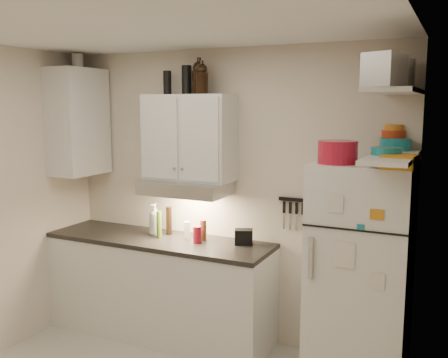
% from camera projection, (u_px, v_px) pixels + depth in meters
% --- Properties ---
extents(ceiling, '(3.20, 3.00, 0.02)m').
position_uv_depth(ceiling, '(120.00, 19.00, 2.95)').
color(ceiling, white).
rests_on(ceiling, ground).
extents(back_wall, '(3.20, 0.02, 2.60)m').
position_uv_depth(back_wall, '(228.00, 196.00, 4.49)').
color(back_wall, beige).
rests_on(back_wall, ground).
extents(right_wall, '(0.02, 3.00, 2.60)m').
position_uv_depth(right_wall, '(394.00, 271.00, 2.45)').
color(right_wall, beige).
rests_on(right_wall, ground).
extents(base_cabinet, '(2.10, 0.60, 0.88)m').
position_uv_depth(base_cabinet, '(160.00, 289.00, 4.57)').
color(base_cabinet, silver).
rests_on(base_cabinet, floor).
extents(countertop, '(2.10, 0.62, 0.04)m').
position_uv_depth(countertop, '(159.00, 240.00, 4.51)').
color(countertop, black).
rests_on(countertop, base_cabinet).
extents(upper_cabinet, '(0.80, 0.33, 0.75)m').
position_uv_depth(upper_cabinet, '(189.00, 138.00, 4.38)').
color(upper_cabinet, silver).
rests_on(upper_cabinet, back_wall).
extents(side_cabinet, '(0.33, 0.55, 1.00)m').
position_uv_depth(side_cabinet, '(78.00, 122.00, 4.73)').
color(side_cabinet, silver).
rests_on(side_cabinet, left_wall).
extents(range_hood, '(0.76, 0.46, 0.12)m').
position_uv_depth(range_hood, '(186.00, 187.00, 4.39)').
color(range_hood, silver).
rests_on(range_hood, back_wall).
extents(fridge, '(0.70, 0.68, 1.70)m').
position_uv_depth(fridge, '(360.00, 276.00, 3.71)').
color(fridge, white).
rests_on(fridge, floor).
extents(shelf_hi, '(0.30, 0.95, 0.03)m').
position_uv_depth(shelf_hi, '(395.00, 91.00, 3.30)').
color(shelf_hi, silver).
rests_on(shelf_hi, right_wall).
extents(shelf_lo, '(0.30, 0.95, 0.03)m').
position_uv_depth(shelf_lo, '(392.00, 157.00, 3.37)').
color(shelf_lo, silver).
rests_on(shelf_lo, right_wall).
extents(knife_strip, '(0.42, 0.02, 0.03)m').
position_uv_depth(knife_strip, '(303.00, 200.00, 4.16)').
color(knife_strip, black).
rests_on(knife_strip, back_wall).
extents(dutch_oven, '(0.33, 0.33, 0.16)m').
position_uv_depth(dutch_oven, '(338.00, 152.00, 3.50)').
color(dutch_oven, '#A71329').
rests_on(dutch_oven, fridge).
extents(book_stack, '(0.22, 0.27, 0.09)m').
position_uv_depth(book_stack, '(400.00, 162.00, 3.25)').
color(book_stack, orange).
rests_on(book_stack, fridge).
extents(spice_jar, '(0.08, 0.08, 0.11)m').
position_uv_depth(spice_jar, '(375.00, 155.00, 3.53)').
color(spice_jar, silver).
rests_on(spice_jar, fridge).
extents(stock_pot, '(0.32, 0.32, 0.21)m').
position_uv_depth(stock_pot, '(393.00, 75.00, 3.52)').
color(stock_pot, silver).
rests_on(stock_pot, shelf_hi).
extents(tin_a, '(0.21, 0.19, 0.19)m').
position_uv_depth(tin_a, '(385.00, 74.00, 3.26)').
color(tin_a, '#AAAAAD').
rests_on(tin_a, shelf_hi).
extents(tin_b, '(0.26, 0.26, 0.20)m').
position_uv_depth(tin_b, '(384.00, 70.00, 2.96)').
color(tin_b, '#AAAAAD').
rests_on(tin_b, shelf_hi).
extents(bowl_teal, '(0.22, 0.22, 0.09)m').
position_uv_depth(bowl_teal, '(395.00, 144.00, 3.70)').
color(bowl_teal, '#187A85').
rests_on(bowl_teal, shelf_lo).
extents(bowl_orange, '(0.18, 0.18, 0.05)m').
position_uv_depth(bowl_orange, '(394.00, 134.00, 3.79)').
color(bowl_orange, '#B92F11').
rests_on(bowl_orange, bowl_teal).
extents(bowl_yellow, '(0.14, 0.14, 0.04)m').
position_uv_depth(bowl_yellow, '(394.00, 127.00, 3.78)').
color(bowl_yellow, orange).
rests_on(bowl_yellow, bowl_orange).
extents(plates, '(0.24, 0.24, 0.05)m').
position_uv_depth(plates, '(386.00, 151.00, 3.36)').
color(plates, '#187A85').
rests_on(plates, shelf_lo).
extents(growler_a, '(0.14, 0.14, 0.29)m').
position_uv_depth(growler_a, '(199.00, 77.00, 4.30)').
color(growler_a, black).
rests_on(growler_a, upper_cabinet).
extents(growler_b, '(0.13, 0.13, 0.26)m').
position_uv_depth(growler_b, '(202.00, 79.00, 4.18)').
color(growler_b, black).
rests_on(growler_b, upper_cabinet).
extents(thermos_a, '(0.10, 0.10, 0.25)m').
position_uv_depth(thermos_a, '(187.00, 80.00, 4.38)').
color(thermos_a, black).
rests_on(thermos_a, upper_cabinet).
extents(thermos_b, '(0.08, 0.08, 0.21)m').
position_uv_depth(thermos_b, '(167.00, 83.00, 4.45)').
color(thermos_b, black).
rests_on(thermos_b, upper_cabinet).
extents(side_jar, '(0.13, 0.13, 0.14)m').
position_uv_depth(side_jar, '(77.00, 61.00, 4.73)').
color(side_jar, silver).
rests_on(side_jar, side_cabinet).
extents(soap_bottle, '(0.15, 0.15, 0.33)m').
position_uv_depth(soap_bottle, '(155.00, 218.00, 4.58)').
color(soap_bottle, silver).
rests_on(soap_bottle, countertop).
extents(pepper_mill, '(0.08, 0.08, 0.19)m').
position_uv_depth(pepper_mill, '(203.00, 230.00, 4.40)').
color(pepper_mill, brown).
rests_on(pepper_mill, countertop).
extents(oil_bottle, '(0.06, 0.06, 0.25)m').
position_uv_depth(oil_bottle, '(159.00, 225.00, 4.49)').
color(oil_bottle, '#4C6C1B').
rests_on(oil_bottle, countertop).
extents(vinegar_bottle, '(0.06, 0.06, 0.26)m').
position_uv_depth(vinegar_bottle, '(169.00, 221.00, 4.60)').
color(vinegar_bottle, black).
rests_on(vinegar_bottle, countertop).
extents(clear_bottle, '(0.07, 0.07, 0.16)m').
position_uv_depth(clear_bottle, '(187.00, 230.00, 4.46)').
color(clear_bottle, silver).
rests_on(clear_bottle, countertop).
extents(red_jar, '(0.08, 0.08, 0.15)m').
position_uv_depth(red_jar, '(197.00, 235.00, 4.33)').
color(red_jar, '#A71329').
rests_on(red_jar, countertop).
extents(caddy, '(0.18, 0.16, 0.13)m').
position_uv_depth(caddy, '(244.00, 237.00, 4.29)').
color(caddy, black).
rests_on(caddy, countertop).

